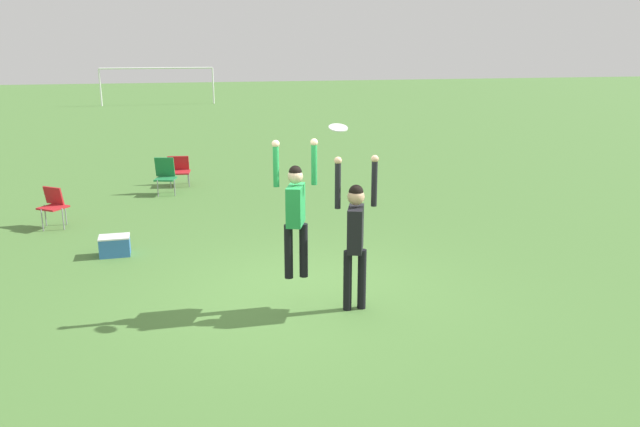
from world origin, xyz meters
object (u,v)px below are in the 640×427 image
Objects in this scene: person_jumping at (296,207)px; person_defending at (355,230)px; camping_chair_0 at (165,174)px; camping_chair_1 at (179,169)px; frisbee at (338,128)px; camping_chair_2 at (53,203)px; cooler_box at (115,246)px.

person_defending is (0.77, -0.30, -0.30)m from person_jumping.
camping_chair_0 is 1.04m from camping_chair_1.
camping_chair_1 is (-1.28, 8.70, -1.02)m from person_jumping.
frisbee is 0.28× the size of camping_chair_0.
person_jumping is at bearing 160.47° from frisbee.
camping_chair_0 is (-2.42, 8.04, -0.65)m from person_defending.
frisbee is at bearing 167.76° from camping_chair_2.
person_jumping is 8.86m from camping_chair_1.
frisbee reaches higher than cooler_box.
person_jumping reaches higher than person_defending.
person_defending is 8.42m from camping_chair_0.
frisbee is at bearing -45.27° from cooler_box.
camping_chair_2 reaches higher than cooler_box.
cooler_box is (-1.34, -5.70, -0.26)m from camping_chair_1.
frisbee is at bearing 121.37° from camping_chair_0.
camping_chair_2 is at bearing 61.21° from camping_chair_1.
person_jumping is 7.64× the size of frisbee.
cooler_box is (-2.63, 3.00, -1.28)m from person_jumping.
camping_chair_0 is 3.39m from camping_chair_2.
person_defending reaches higher than camping_chair_0.
camping_chair_0 reaches higher than camping_chair_1.
frisbee is 0.48× the size of cooler_box.
person_defending is 4.14× the size of cooler_box.
cooler_box is at bearing 94.28° from camping_chair_0.
person_defending is at bearing -44.27° from cooler_box.
frisbee reaches higher than camping_chair_2.
person_jumping is at bearing -48.85° from cooler_box.
camping_chair_2 is 2.58m from cooler_box.
person_jumping is at bearing 117.97° from camping_chair_0.
person_jumping reaches higher than cooler_box.
camping_chair_1 is (-1.82, 8.90, -2.11)m from frisbee.
camping_chair_0 is (-1.65, 7.74, -0.95)m from person_jumping.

